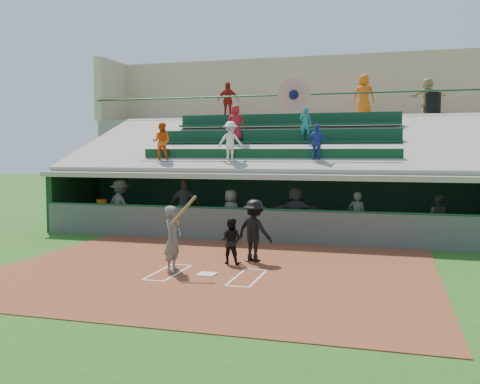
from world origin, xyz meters
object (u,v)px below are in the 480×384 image
(catcher, at_px, (231,241))
(trash_bin, at_px, (433,104))
(home_plate, at_px, (207,274))
(batter_at_plate, at_px, (173,238))
(water_cooler, at_px, (102,204))
(white_table, at_px, (104,220))

(catcher, xyz_separation_m, trash_bin, (5.81, 11.10, 4.45))
(home_plate, bearing_deg, batter_at_plate, 174.21)
(water_cooler, xyz_separation_m, trash_bin, (12.32, 6.57, 4.07))
(water_cooler, distance_m, trash_bin, 14.54)
(home_plate, distance_m, catcher, 1.54)
(home_plate, relative_size, trash_bin, 0.44)
(home_plate, xyz_separation_m, batter_at_plate, (-0.93, 0.09, 0.83))
(water_cooler, bearing_deg, catcher, -34.83)
(batter_at_plate, relative_size, water_cooler, 4.83)
(home_plate, relative_size, catcher, 0.35)
(batter_at_plate, bearing_deg, home_plate, -5.79)
(batter_at_plate, height_order, white_table, batter_at_plate)
(water_cooler, relative_size, trash_bin, 0.42)
(white_table, bearing_deg, catcher, -25.30)
(home_plate, relative_size, water_cooler, 1.06)
(home_plate, height_order, trash_bin, trash_bin)
(trash_bin, bearing_deg, white_table, -151.83)
(catcher, distance_m, trash_bin, 13.29)
(trash_bin, bearing_deg, catcher, -117.65)
(white_table, bearing_deg, home_plate, -33.66)
(catcher, distance_m, water_cooler, 7.93)
(white_table, xyz_separation_m, trash_bin, (12.26, 6.57, 4.66))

